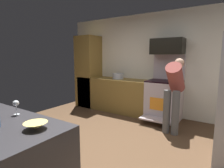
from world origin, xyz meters
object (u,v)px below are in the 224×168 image
at_px(oven_range, 164,99).
at_px(mixing_bowl_large, 36,126).
at_px(stock_pot, 118,76).
at_px(wine_glass_extra, 16,104).
at_px(microwave, 167,46).
at_px(person_cook, 174,88).

height_order(oven_range, mixing_bowl_large, oven_range).
height_order(oven_range, stock_pot, oven_range).
xyz_separation_m(mixing_bowl_large, wine_glass_extra, (-0.51, 0.12, 0.09)).
height_order(oven_range, microwave, microwave).
bearing_deg(person_cook, microwave, 119.30).
height_order(person_cook, stock_pot, person_cook).
xyz_separation_m(oven_range, mixing_bowl_large, (-0.07, -3.34, 0.42)).
relative_size(microwave, mixing_bowl_large, 3.69).
distance_m(microwave, wine_glass_extra, 3.44).
bearing_deg(stock_pot, microwave, 3.54).
xyz_separation_m(person_cook, stock_pot, (-1.66, 0.58, 0.09)).
xyz_separation_m(mixing_bowl_large, stock_pot, (-1.22, 3.35, 0.05)).
bearing_deg(microwave, person_cook, -60.70).
relative_size(mixing_bowl_large, stock_pot, 0.67).
bearing_deg(oven_range, stock_pot, 179.51).
distance_m(oven_range, mixing_bowl_large, 3.36).
height_order(microwave, person_cook, microwave).
relative_size(microwave, wine_glass_extra, 4.70).
bearing_deg(person_cook, oven_range, 123.07).
relative_size(person_cook, wine_glass_extra, 9.36).
relative_size(oven_range, stock_pot, 5.20).
bearing_deg(wine_glass_extra, oven_range, 79.66).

